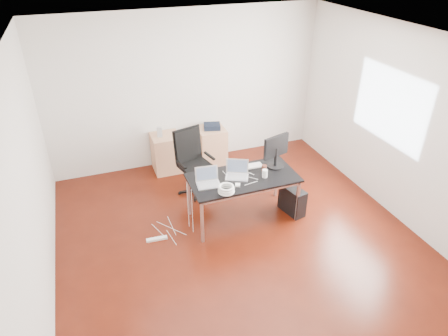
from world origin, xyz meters
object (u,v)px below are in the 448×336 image
object	(u,v)px
desk	(243,180)
filing_cabinet_left	(167,153)
office_chair	(193,159)
filing_cabinet_right	(211,145)
pc_tower	(292,200)

from	to	relation	value
desk	filing_cabinet_left	world-z (taller)	desk
desk	office_chair	xyz separation A→B (m)	(-0.48, 1.00, -0.07)
office_chair	filing_cabinet_left	bearing A→B (deg)	93.80
filing_cabinet_right	desk	bearing A→B (deg)	-93.46
desk	pc_tower	size ratio (longest dim) A/B	3.56
desk	pc_tower	xyz separation A→B (m)	(0.79, -0.14, -0.46)
pc_tower	desk	bearing A→B (deg)	156.86
office_chair	filing_cabinet_right	world-z (taller)	office_chair
filing_cabinet_left	pc_tower	xyz separation A→B (m)	(1.54, -1.97, -0.13)
desk	office_chair	bearing A→B (deg)	115.91
office_chair	filing_cabinet_left	distance (m)	0.91
filing_cabinet_left	filing_cabinet_right	bearing A→B (deg)	0.00
filing_cabinet_right	pc_tower	xyz separation A→B (m)	(0.68, -1.97, -0.13)
filing_cabinet_right	filing_cabinet_left	bearing A→B (deg)	180.00
filing_cabinet_right	pc_tower	bearing A→B (deg)	-71.08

